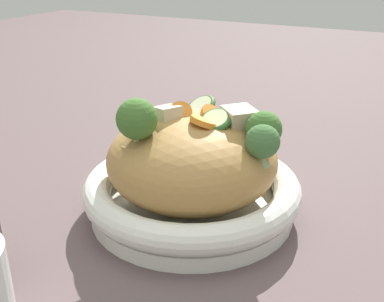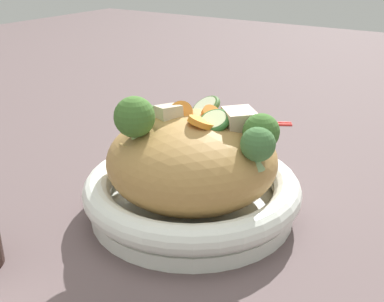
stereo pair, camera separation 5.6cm
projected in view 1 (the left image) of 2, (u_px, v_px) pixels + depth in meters
ground_plane at (192, 212)px, 0.59m from camera, size 3.00×3.00×0.00m
serving_bowl at (192, 193)px, 0.58m from camera, size 0.26×0.26×0.05m
noodle_heap at (192, 159)px, 0.56m from camera, size 0.20×0.20×0.11m
broccoli_florets at (207, 129)px, 0.51m from camera, size 0.18×0.12×0.07m
carrot_coins at (199, 118)px, 0.55m from camera, size 0.16×0.11×0.04m
zucchini_slices at (188, 114)px, 0.57m from camera, size 0.13×0.11×0.04m
chicken_chunks at (219, 118)px, 0.54m from camera, size 0.12×0.07×0.03m
chopsticks_pair at (209, 121)px, 0.89m from camera, size 0.21×0.13×0.01m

